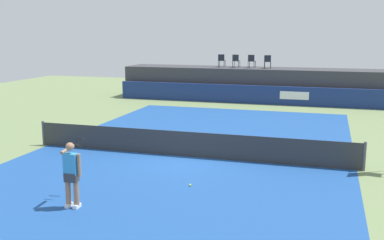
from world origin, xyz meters
The scene contains 13 objects.
ground_plane centered at (0.00, 3.00, 0.00)m, with size 48.00×48.00×0.00m, color #6B7F51.
court_inner centered at (0.00, 0.00, 0.00)m, with size 12.00×22.00×0.00m, color #1C478C.
sponsor_wall centered at (0.01, 13.50, 0.60)m, with size 18.00×0.22×1.20m.
spectator_platform centered at (0.00, 15.30, 1.10)m, with size 18.00×2.80×2.20m, color #38383D.
spectator_chair_far_left centered at (-2.29, 15.29, 2.69)m, with size 0.45×0.45×0.89m.
spectator_chair_left centered at (-1.26, 15.22, 2.69)m, with size 0.47×0.47×0.89m.
spectator_chair_center centered at (-0.18, 15.21, 2.69)m, with size 0.47×0.47×0.89m.
spectator_chair_right centered at (0.93, 15.00, 2.69)m, with size 0.47×0.47×0.89m.
tennis_net centered at (0.00, 0.00, 0.47)m, with size 12.40×0.02×0.95m, color #2D2D2D.
net_post_near centered at (-6.20, 0.00, 0.50)m, with size 0.10×0.10×1.00m, color #4C4C51.
net_post_far centered at (6.20, 0.00, 0.50)m, with size 0.10×0.10×1.00m, color #4C4C51.
tennis_player centered at (-1.39, -5.66, 0.96)m, with size 0.70×1.12×1.77m.
tennis_ball centered at (1.09, -3.17, 0.04)m, with size 0.07×0.07×0.07m, color #D8EA33.
Camera 1 is at (4.93, -15.66, 4.55)m, focal length 42.48 mm.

